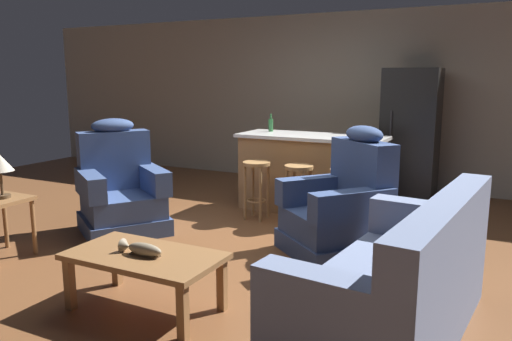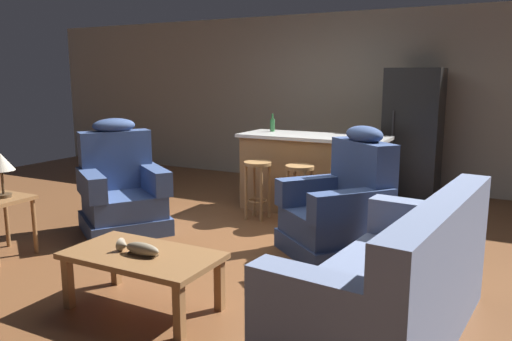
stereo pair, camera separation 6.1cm
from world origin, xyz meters
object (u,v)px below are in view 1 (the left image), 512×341
refrigerator (410,135)px  bar_stool_left (256,179)px  table_lamp (0,165)px  fish_figurine (141,249)px  bar_stool_right (344,188)px  recliner_near_island (342,209)px  bar_stool_middle (299,184)px  couch (399,288)px  bottle_tall_green (271,125)px  recliner_near_lamp (121,192)px  kitchen_island (311,173)px  coffee_table (145,261)px

refrigerator → bar_stool_left: bearing=-127.3°
bar_stool_left → table_lamp: bearing=-124.4°
fish_figurine → bar_stool_left: (-0.35, 2.47, 0.01)m
table_lamp → bar_stool_right: size_ratio=0.60×
recliner_near_island → bar_stool_left: recliner_near_island is taller
bar_stool_middle → couch: bearing=-53.5°
bar_stool_left → bar_stool_right: 1.05m
bar_stool_left → bar_stool_middle: size_ratio=1.00×
bar_stool_right → refrigerator: refrigerator is taller
bar_stool_right → table_lamp: bearing=-139.5°
table_lamp → bottle_tall_green: bottle_tall_green is taller
recliner_near_lamp → bar_stool_left: recliner_near_lamp is taller
kitchen_island → refrigerator: refrigerator is taller
fish_figurine → bottle_tall_green: (-0.53, 3.23, 0.57)m
recliner_near_lamp → bar_stool_right: bearing=60.1°
recliner_near_island → bar_stool_middle: (-0.70, 0.66, 0.05)m
fish_figurine → kitchen_island: size_ratio=0.19×
coffee_table → kitchen_island: (0.09, 3.07, 0.11)m
bar_stool_right → refrigerator: size_ratio=0.39×
fish_figurine → table_lamp: table_lamp is taller
fish_figurine → bar_stool_left: bearing=98.1°
recliner_near_lamp → bottle_tall_green: 2.13m
recliner_near_lamp → bar_stool_middle: bearing=66.8°
fish_figurine → refrigerator: bearing=76.4°
bar_stool_right → refrigerator: bearing=79.5°
bar_stool_middle → refrigerator: refrigerator is taller
coffee_table → bar_stool_right: bearing=73.9°
coffee_table → fish_figurine: (-0.00, -0.03, 0.10)m
fish_figurine → table_lamp: size_ratio=0.83×
bar_stool_left → bottle_tall_green: 0.97m
bar_stool_left → refrigerator: refrigerator is taller
recliner_near_island → recliner_near_lamp: bearing=-40.4°
recliner_near_lamp → refrigerator: bearing=83.3°
kitchen_island → refrigerator: bearing=51.5°
couch → bottle_tall_green: (-2.22, 2.80, 0.70)m
couch → coffee_table: bearing=19.6°
kitchen_island → bar_stool_left: size_ratio=2.65×
couch → bar_stool_left: bearing=-38.9°
fish_figurine → recliner_near_island: recliner_near_island is taller
bar_stool_left → coffee_table: bearing=-81.8°
fish_figurine → couch: couch is taller
bar_stool_right → refrigerator: (0.34, 1.83, 0.41)m
bottle_tall_green → couch: bearing=-51.6°
coffee_table → bar_stool_middle: bar_stool_middle is taller
bar_stool_middle → bar_stool_right: same height
couch → bottle_tall_green: bottle_tall_green is taller
bar_stool_left → couch: bearing=-45.0°
bar_stool_left → refrigerator: size_ratio=0.39×
couch → bar_stool_right: size_ratio=2.91×
table_lamp → recliner_near_island: bearing=29.2°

